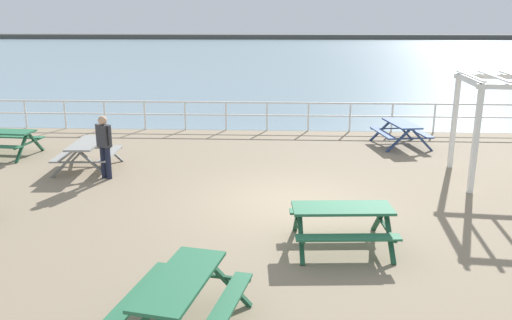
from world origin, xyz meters
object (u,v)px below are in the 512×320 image
at_px(picnic_table_seaward, 401,128).
at_px(visitor, 104,143).
at_px(picnic_table_mid_centre, 342,217).
at_px(picnic_table_far_left, 87,149).
at_px(picnic_table_near_right, 181,291).
at_px(picnic_table_corner, 4,137).

distance_m(picnic_table_seaward, visitor, 9.39).
relative_size(picnic_table_mid_centre, picnic_table_far_left, 1.01).
bearing_deg(picnic_table_far_left, visitor, -139.09).
distance_m(picnic_table_near_right, picnic_table_seaward, 11.86).
relative_size(picnic_table_near_right, picnic_table_seaward, 1.02).
height_order(picnic_table_far_left, visitor, visitor).
bearing_deg(picnic_table_corner, picnic_table_near_right, -46.26).
relative_size(picnic_table_far_left, visitor, 1.14).
height_order(picnic_table_mid_centre, picnic_table_far_left, same).
height_order(picnic_table_far_left, picnic_table_corner, same).
bearing_deg(visitor, picnic_table_mid_centre, -96.88).
bearing_deg(visitor, picnic_table_seaward, -37.19).
xyz_separation_m(picnic_table_seaward, picnic_table_corner, (-12.32, -1.92, 0.00)).
xyz_separation_m(picnic_table_near_right, picnic_table_far_left, (-4.04, 7.44, 0.00)).
bearing_deg(picnic_table_near_right, picnic_table_far_left, 39.79).
height_order(picnic_table_mid_centre, visitor, visitor).
bearing_deg(picnic_table_far_left, picnic_table_near_right, -154.91).
distance_m(picnic_table_mid_centre, picnic_table_corner, 11.25).
bearing_deg(picnic_table_mid_centre, picnic_table_far_left, 140.03).
distance_m(picnic_table_mid_centre, visitor, 6.91).
xyz_separation_m(picnic_table_mid_centre, picnic_table_far_left, (-6.46, 4.69, 0.00)).
bearing_deg(visitor, picnic_table_far_left, 71.89).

